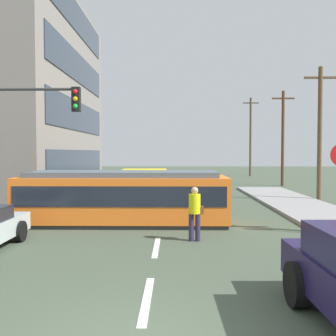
{
  "coord_description": "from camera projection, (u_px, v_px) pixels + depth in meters",
  "views": [
    {
      "loc": [
        0.5,
        -5.13,
        2.73
      ],
      "look_at": [
        0.29,
        9.05,
        2.16
      ],
      "focal_mm": 41.81,
      "sensor_mm": 36.0,
      "label": 1
    }
  ],
  "objects": [
    {
      "name": "ground_plane",
      "position": [
        161.0,
        222.0,
        15.24
      ],
      "size": [
        120.0,
        120.0,
        0.0
      ],
      "primitive_type": "plane",
      "color": "#434F3F"
    },
    {
      "name": "lane_stripe_1",
      "position": [
        147.0,
        299.0,
        7.24
      ],
      "size": [
        0.16,
        2.4,
        0.01
      ],
      "primitive_type": "cube",
      "color": "silver",
      "rests_on": "ground"
    },
    {
      "name": "pedestrian_crossing",
      "position": [
        195.0,
        210.0,
        11.98
      ],
      "size": [
        0.46,
        0.36,
        1.67
      ],
      "color": "#2E2543",
      "rests_on": "ground"
    },
    {
      "name": "city_bus",
      "position": [
        144.0,
        185.0,
        20.75
      ],
      "size": [
        2.71,
        5.22,
        1.76
      ],
      "color": "yellow",
      "rests_on": "ground"
    },
    {
      "name": "lane_stripe_2",
      "position": [
        156.0,
        247.0,
        11.24
      ],
      "size": [
        0.16,
        2.4,
        0.01
      ],
      "primitive_type": "cube",
      "color": "silver",
      "rests_on": "ground"
    },
    {
      "name": "utility_pole_distant",
      "position": [
        250.0,
        135.0,
        44.43
      ],
      "size": [
        1.8,
        0.24,
        8.91
      ],
      "color": "brown",
      "rests_on": "ground"
    },
    {
      "name": "utility_pole_far",
      "position": [
        283.0,
        136.0,
        31.52
      ],
      "size": [
        1.8,
        0.24,
        7.66
      ],
      "color": "#533323",
      "rests_on": "ground"
    },
    {
      "name": "traffic_light_mast",
      "position": [
        30.0,
        128.0,
        13.52
      ],
      "size": [
        3.02,
        0.33,
        5.1
      ],
      "color": "#333333",
      "rests_on": "ground"
    },
    {
      "name": "streetcar_tram",
      "position": [
        124.0,
        197.0,
        14.88
      ],
      "size": [
        7.84,
        2.54,
        2.01
      ],
      "color": "orange",
      "rests_on": "ground"
    },
    {
      "name": "lane_stripe_4",
      "position": [
        167.0,
        192.0,
        26.88
      ],
      "size": [
        0.16,
        2.4,
        0.01
      ],
      "primitive_type": "cube",
      "color": "silver",
      "rests_on": "ground"
    },
    {
      "name": "utility_pole_mid",
      "position": [
        320.0,
        131.0,
        21.72
      ],
      "size": [
        1.8,
        0.24,
        7.45
      ],
      "color": "brown",
      "rests_on": "ground"
    },
    {
      "name": "parked_sedan_far",
      "position": [
        57.0,
        196.0,
        18.91
      ],
      "size": [
        2.13,
        4.55,
        1.19
      ],
      "color": "#B5BDBB",
      "rests_on": "ground"
    },
    {
      "name": "lane_stripe_3",
      "position": [
        165.0,
        203.0,
        20.89
      ],
      "size": [
        0.16,
        2.4,
        0.01
      ],
      "primitive_type": "cube",
      "color": "silver",
      "rests_on": "ground"
    }
  ]
}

